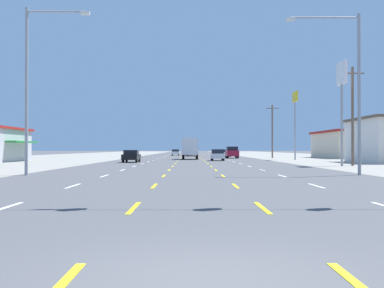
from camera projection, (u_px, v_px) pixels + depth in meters
ground_plane at (191, 159)px, 71.76m from camera, size 572.00×572.00×0.00m
lot_apron_left at (29, 159)px, 71.62m from camera, size 28.00×440.00×0.01m
lot_apron_right at (352, 159)px, 71.91m from camera, size 28.00×440.00×0.01m
lane_markings at (190, 156)px, 110.26m from camera, size 10.64×227.60×0.01m
signal_span_wire at (203, 24)px, 14.34m from camera, size 25.15×0.53×8.90m
sedan_far_left_nearest at (131, 156)px, 55.73m from camera, size 1.80×4.50×1.46m
hatchback_inner_right_near at (217, 155)px, 63.48m from camera, size 1.72×3.90×1.54m
box_truck_center_turn_mid at (190, 147)px, 71.30m from camera, size 2.40×7.20×3.23m
suv_far_right_midfar at (232, 152)px, 79.79m from camera, size 1.98×4.90×1.98m
sedan_far_right_far at (226, 153)px, 94.38m from camera, size 1.80×4.50×1.46m
hatchback_center_turn_farther at (191, 153)px, 97.80m from camera, size 1.72×3.90×1.54m
sedan_inner_left_farthest at (176, 152)px, 112.17m from camera, size 1.80×4.50×1.46m
storefront_right_row_2 at (358, 144)px, 82.04m from camera, size 12.71×17.50×4.74m
pole_sign_right_row_1 at (342, 85)px, 43.69m from camera, size 0.24×2.52×9.72m
pole_sign_right_row_2 at (295, 107)px, 68.29m from camera, size 0.24×2.73×9.91m
streetlight_left_row_0 at (33, 79)px, 28.60m from camera, size 3.93×0.26×10.24m
streetlight_right_row_0 at (351, 81)px, 28.72m from camera, size 4.57×0.26×9.89m
utility_pole_right_row_0 at (353, 114)px, 44.48m from camera, size 2.20×0.26×9.36m
utility_pole_right_row_1 at (272, 130)px, 80.87m from camera, size 2.20×0.26×9.18m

